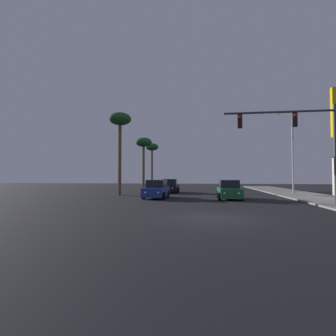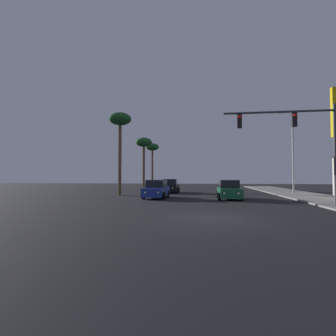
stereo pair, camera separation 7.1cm
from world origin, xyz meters
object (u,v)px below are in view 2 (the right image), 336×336
object	(u,v)px
car_blue	(156,190)
palm_tree_near	(120,124)
street_lamp	(292,148)
palm_tree_far	(152,149)
car_green	(229,190)
car_black	(170,186)
palm_tree_mid	(144,145)
traffic_light_mast	(302,134)

from	to	relation	value
car_blue	palm_tree_near	size ratio (longest dim) A/B	0.49
street_lamp	palm_tree_far	world-z (taller)	street_lamp
car_green	palm_tree_far	xyz separation A→B (m)	(-11.66, 23.07, 6.22)
car_black	street_lamp	size ratio (longest dim) A/B	0.48
street_lamp	palm_tree_mid	bearing A→B (deg)	159.16
palm_tree_far	street_lamp	bearing A→B (deg)	-41.81
car_green	traffic_light_mast	size ratio (longest dim) A/B	0.62
car_blue	palm_tree_mid	size ratio (longest dim) A/B	0.57
street_lamp	palm_tree_near	world-z (taller)	street_lamp
traffic_light_mast	palm_tree_near	distance (m)	17.86
car_green	traffic_light_mast	xyz separation A→B (m)	(4.11, -5.84, 3.95)
street_lamp	car_green	bearing A→B (deg)	-139.35
car_black	car_blue	distance (m)	8.11
street_lamp	car_black	bearing A→B (deg)	171.62
car_black	palm_tree_mid	distance (m)	8.84
palm_tree_mid	palm_tree_far	bearing A→B (deg)	94.53
car_green	traffic_light_mast	bearing A→B (deg)	123.36
car_blue	palm_tree_near	world-z (taller)	palm_tree_near
car_green	palm_tree_mid	world-z (taller)	palm_tree_mid
car_blue	palm_tree_far	bearing A→B (deg)	-75.25
palm_tree_mid	car_green	bearing A→B (deg)	-50.27
car_blue	palm_tree_far	world-z (taller)	palm_tree_far
palm_tree_near	palm_tree_mid	bearing A→B (deg)	88.79
car_green	street_lamp	size ratio (longest dim) A/B	0.48
car_black	palm_tree_mid	size ratio (longest dim) A/B	0.57
palm_tree_mid	palm_tree_far	world-z (taller)	palm_tree_far
car_black	palm_tree_near	world-z (taller)	palm_tree_near
traffic_light_mast	street_lamp	world-z (taller)	street_lamp
traffic_light_mast	palm_tree_mid	xyz separation A→B (m)	(-14.98, 18.92, 1.87)
street_lamp	palm_tree_far	distance (m)	25.39
traffic_light_mast	palm_tree_near	size ratio (longest dim) A/B	0.80
car_black	palm_tree_near	size ratio (longest dim) A/B	0.49
traffic_light_mast	car_blue	bearing A→B (deg)	150.95
car_green	palm_tree_mid	size ratio (longest dim) A/B	0.57
car_black	palm_tree_mid	world-z (taller)	palm_tree_mid
traffic_light_mast	car_green	bearing A→B (deg)	125.13
traffic_light_mast	palm_tree_far	xyz separation A→B (m)	(-15.77, 28.92, 2.27)
palm_tree_mid	car_black	bearing A→B (deg)	-47.25
car_black	car_green	bearing A→B (deg)	126.55
palm_tree_near	car_black	bearing A→B (deg)	47.28
car_green	traffic_light_mast	world-z (taller)	traffic_light_mast
palm_tree_mid	palm_tree_near	xyz separation A→B (m)	(-0.21, -10.00, 1.07)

